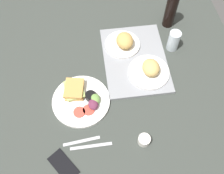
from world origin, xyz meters
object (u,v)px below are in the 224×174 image
object	(u,v)px
drinking_glass	(174,41)
plate_with_salad	(82,99)
bread_plate_far	(150,70)
bread_plate_near	(124,42)
fork	(82,141)
serving_tray	(135,60)
knife	(91,146)
cell_phone	(63,165)
soda_bottle	(171,10)
espresso_cup	(144,140)

from	to	relation	value
drinking_glass	plate_with_salad	bearing A→B (deg)	-64.94
bread_plate_far	bread_plate_near	bearing A→B (deg)	-153.30
plate_with_salad	drinking_glass	distance (cm)	58.32
fork	serving_tray	bearing A→B (deg)	46.82
knife	cell_phone	xyz separation A→B (cm)	(6.58, -12.96, 0.15)
serving_tray	soda_bottle	distance (cm)	34.73
soda_bottle	fork	size ratio (longest dim) A/B	1.30
plate_with_salad	soda_bottle	distance (cm)	69.84
bread_plate_far	espresso_cup	world-z (taller)	bread_plate_far
plate_with_salad	soda_bottle	world-z (taller)	soda_bottle
soda_bottle	fork	bearing A→B (deg)	-42.56
plate_with_salad	knife	bearing A→B (deg)	3.83
bread_plate_near	fork	distance (cm)	57.36
fork	knife	size ratio (longest dim) A/B	0.89
espresso_cup	serving_tray	bearing A→B (deg)	173.21
bread_plate_far	fork	bearing A→B (deg)	-52.08
soda_bottle	knife	world-z (taller)	soda_bottle
knife	cell_phone	world-z (taller)	cell_phone
serving_tray	drinking_glass	size ratio (longest dim) A/B	3.83
bread_plate_near	fork	bearing A→B (deg)	-30.10
plate_with_salad	bread_plate_far	bearing A→B (deg)	104.48
drinking_glass	cell_phone	size ratio (longest dim) A/B	0.82
serving_tray	espresso_cup	size ratio (longest dim) A/B	8.04
drinking_glass	espresso_cup	distance (cm)	57.12
espresso_cup	fork	size ratio (longest dim) A/B	0.33
cell_phone	bread_plate_near	bearing A→B (deg)	113.76
serving_tray	cell_phone	world-z (taller)	serving_tray
plate_with_salad	soda_bottle	xyz separation A→B (cm)	(-41.94, 55.07, 9.31)
espresso_cup	fork	bearing A→B (deg)	-99.65
espresso_cup	bread_plate_far	bearing A→B (deg)	162.95
bread_plate_near	espresso_cup	bearing A→B (deg)	-0.90
knife	drinking_glass	bearing A→B (deg)	44.96
espresso_cup	cell_phone	world-z (taller)	espresso_cup
knife	bread_plate_near	bearing A→B (deg)	66.39
serving_tray	soda_bottle	xyz separation A→B (cm)	(-22.59, 24.32, 10.23)
serving_tray	soda_bottle	size ratio (longest dim) A/B	2.04
plate_with_salad	fork	distance (cm)	20.85
serving_tray	cell_phone	distance (cm)	65.07
bread_plate_near	bread_plate_far	distance (cm)	21.82
espresso_cup	knife	xyz separation A→B (cm)	(-1.73, -23.83, -1.75)
soda_bottle	plate_with_salad	bearing A→B (deg)	-52.70
bread_plate_far	espresso_cup	distance (cm)	36.38
espresso_cup	knife	distance (cm)	23.96
bread_plate_near	soda_bottle	size ratio (longest dim) A/B	0.86
knife	soda_bottle	bearing A→B (deg)	52.39
serving_tray	cell_phone	size ratio (longest dim) A/B	3.13
drinking_glass	serving_tray	bearing A→B (deg)	-76.46
soda_bottle	cell_phone	world-z (taller)	soda_bottle
bread_plate_far	fork	distance (cm)	48.95
serving_tray	fork	xyz separation A→B (cm)	(40.02, -33.16, -0.55)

